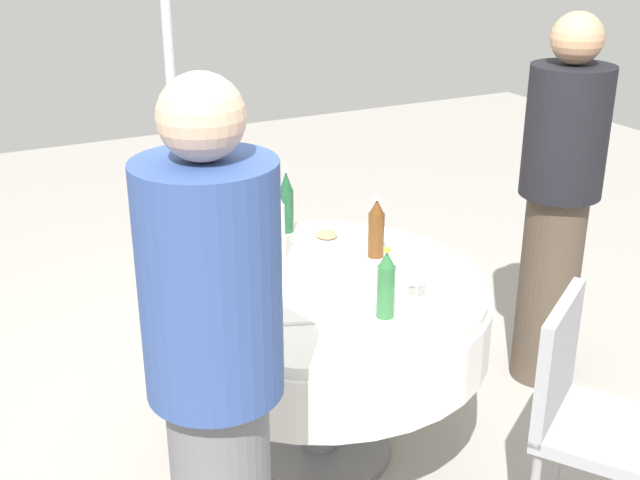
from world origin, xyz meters
TOP-DOWN VIEW (x-y plane):
  - ground_plane at (0.00, 0.00)m, footprint 10.00×10.00m
  - dining_table at (0.00, 0.00)m, footprint 1.25×1.25m
  - bottle_clear_near at (-0.24, -0.06)m, footprint 0.07×0.07m
  - bottle_dark_green_mid at (-0.50, 0.10)m, footprint 0.06×0.06m
  - bottle_brown_outer at (0.14, -0.46)m, footprint 0.06×0.06m
  - bottle_green_east at (0.34, 0.07)m, footprint 0.06×0.06m
  - bottle_brown_front at (-0.11, 0.30)m, footprint 0.06×0.06m
  - wine_glass_east at (0.28, 0.23)m, footprint 0.07×0.07m
  - wine_glass_front at (-0.49, -0.19)m, footprint 0.06×0.06m
  - plate_far at (-0.02, -0.07)m, footprint 0.22×0.22m
  - plate_rear at (-0.33, 0.20)m, footprint 0.21×0.21m
  - plate_south at (-0.28, -0.31)m, footprint 0.25×0.25m
  - plate_west at (0.10, 0.30)m, footprint 0.20×0.20m
  - fork_mid at (0.27, -0.19)m, footprint 0.08×0.17m
  - person_near at (-0.05, 1.16)m, footprint 0.34×0.34m
  - person_mid at (0.73, -0.66)m, footprint 0.34×0.34m
  - chair_north at (0.81, 0.54)m, footprint 0.55×0.55m
  - tent_pole_main at (-2.68, 0.30)m, footprint 0.07×0.07m

SIDE VIEW (x-z plane):
  - ground_plane at x=0.00m, z-range 0.00..0.00m
  - chair_north at x=0.81m, z-range 0.08..0.95m
  - dining_table at x=0.00m, z-range 0.22..0.96m
  - fork_mid at x=0.27m, z-range 0.74..0.74m
  - plate_far at x=-0.02m, z-range 0.74..0.76m
  - plate_west at x=0.10m, z-range 0.74..0.76m
  - plate_rear at x=-0.33m, z-range 0.73..0.77m
  - plate_south at x=-0.28m, z-range 0.73..0.77m
  - wine_glass_east at x=0.28m, z-range 0.76..0.91m
  - wine_glass_front at x=-0.49m, z-range 0.77..0.91m
  - person_near at x=-0.05m, z-range 0.04..1.67m
  - bottle_brown_front at x=-0.11m, z-range 0.73..0.98m
  - bottle_green_east at x=0.34m, z-range 0.73..0.98m
  - bottle_dark_green_mid at x=-0.50m, z-range 0.73..1.00m
  - bottle_brown_outer at x=0.14m, z-range 0.73..1.02m
  - person_mid at x=0.73m, z-range 0.04..1.72m
  - bottle_clear_near at x=-0.24m, z-range 0.73..1.05m
  - tent_pole_main at x=-2.68m, z-range 0.00..2.49m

